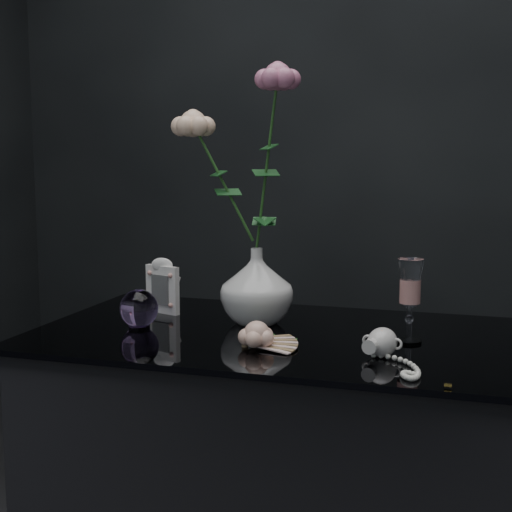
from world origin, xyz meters
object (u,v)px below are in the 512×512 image
(paperweight, at_px, (139,309))
(loose_rose, at_px, (257,334))
(wine_glass, at_px, (410,301))
(pearl_jar, at_px, (382,341))
(vase, at_px, (257,286))
(picture_frame, at_px, (162,285))

(paperweight, relative_size, loose_rose, 0.54)
(wine_glass, distance_m, paperweight, 0.57)
(pearl_jar, bearing_deg, loose_rose, -165.75)
(wine_glass, relative_size, paperweight, 2.00)
(vase, bearing_deg, wine_glass, -11.47)
(loose_rose, relative_size, pearl_jar, 0.79)
(vase, relative_size, pearl_jar, 0.85)
(vase, xyz_separation_m, wine_glass, (0.34, -0.07, -0.00))
(picture_frame, relative_size, paperweight, 1.57)
(wine_glass, height_order, picture_frame, wine_glass)
(wine_glass, xyz_separation_m, picture_frame, (-0.58, 0.10, -0.02))
(loose_rose, bearing_deg, picture_frame, 160.35)
(paperweight, xyz_separation_m, pearl_jar, (0.53, -0.07, -0.01))
(vase, bearing_deg, paperweight, -154.02)
(pearl_jar, bearing_deg, vase, 159.27)
(loose_rose, height_order, pearl_jar, pearl_jar)
(wine_glass, distance_m, pearl_jar, 0.13)
(wine_glass, height_order, paperweight, wine_glass)
(wine_glass, bearing_deg, pearl_jar, -108.79)
(picture_frame, height_order, pearl_jar, picture_frame)
(wine_glass, distance_m, loose_rose, 0.31)
(vase, bearing_deg, loose_rose, -72.95)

